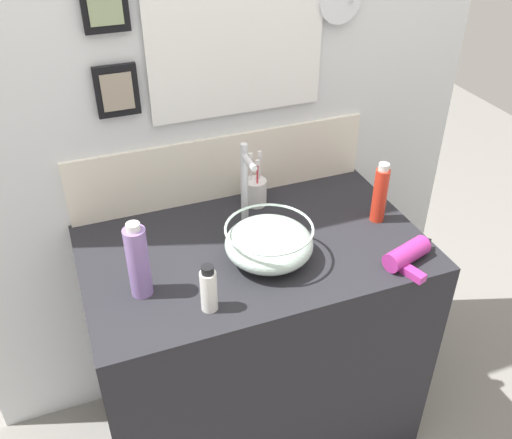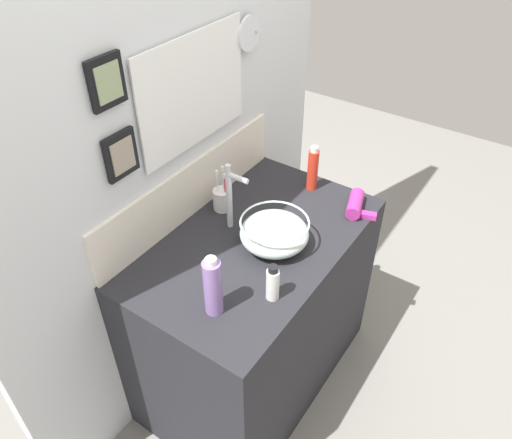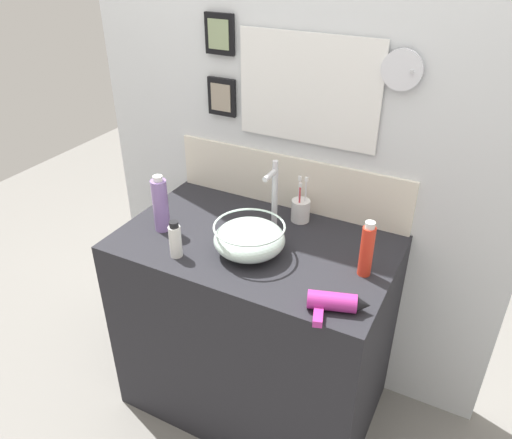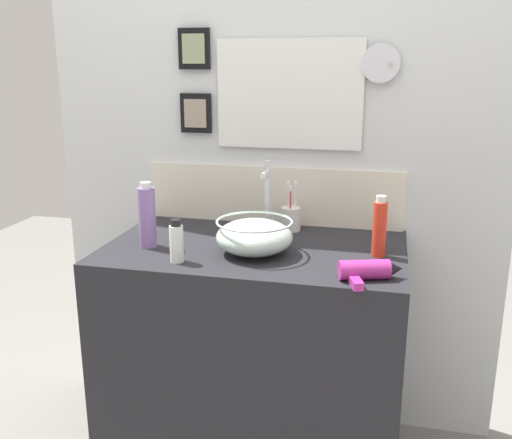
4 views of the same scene
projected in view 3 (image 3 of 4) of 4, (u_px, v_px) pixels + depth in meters
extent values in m
plane|color=gray|center=(255.00, 394.00, 2.36)|extent=(6.00, 6.00, 0.00)
cube|color=#232328|center=(255.00, 326.00, 2.14)|extent=(1.06, 0.64, 0.86)
cube|color=silver|center=(296.00, 114.00, 1.98)|extent=(1.84, 0.06, 2.53)
cube|color=silver|center=(289.00, 182.00, 2.09)|extent=(1.04, 0.02, 0.23)
cube|color=white|center=(308.00, 90.00, 1.87)|extent=(0.50, 0.01, 0.35)
cube|color=white|center=(308.00, 90.00, 1.86)|extent=(0.56, 0.01, 0.41)
cylinder|color=silver|center=(402.00, 70.00, 1.66)|extent=(0.14, 0.01, 0.14)
cylinder|color=silver|center=(413.00, 70.00, 1.66)|extent=(0.01, 0.06, 0.01)
cube|color=black|center=(220.00, 34.00, 1.93)|extent=(0.13, 0.02, 0.16)
cube|color=gray|center=(218.00, 34.00, 1.92)|extent=(0.09, 0.01, 0.11)
cube|color=black|center=(222.00, 97.00, 2.05)|extent=(0.13, 0.02, 0.16)
cube|color=gray|center=(221.00, 98.00, 2.05)|extent=(0.09, 0.01, 0.11)
ellipsoid|color=silver|center=(249.00, 239.00, 1.82)|extent=(0.26, 0.26, 0.12)
torus|color=silver|center=(249.00, 226.00, 1.79)|extent=(0.26, 0.26, 0.01)
torus|color=#B2B7BC|center=(249.00, 252.00, 1.85)|extent=(0.10, 0.10, 0.01)
cylinder|color=silver|center=(275.00, 198.00, 1.95)|extent=(0.02, 0.02, 0.26)
cylinder|color=silver|center=(270.00, 175.00, 1.85)|extent=(0.02, 0.09, 0.02)
cylinder|color=silver|center=(275.00, 165.00, 1.87)|extent=(0.02, 0.02, 0.03)
cylinder|color=#B22D8C|center=(332.00, 301.00, 1.56)|extent=(0.17, 0.10, 0.06)
cone|color=black|center=(363.00, 305.00, 1.55)|extent=(0.06, 0.06, 0.05)
cube|color=#B22D8C|center=(318.00, 315.00, 1.54)|extent=(0.06, 0.09, 0.02)
cylinder|color=white|center=(301.00, 210.00, 2.03)|extent=(0.08, 0.08, 0.09)
cylinder|color=white|center=(305.00, 201.00, 2.00)|extent=(0.01, 0.01, 0.18)
cube|color=white|center=(307.00, 179.00, 1.95)|extent=(0.01, 0.01, 0.02)
cylinder|color=white|center=(299.00, 199.00, 2.02)|extent=(0.01, 0.01, 0.17)
cube|color=white|center=(300.00, 178.00, 1.97)|extent=(0.01, 0.01, 0.02)
cylinder|color=#D83F4C|center=(299.00, 204.00, 2.00)|extent=(0.01, 0.01, 0.16)
cube|color=white|center=(300.00, 185.00, 1.95)|extent=(0.01, 0.01, 0.02)
cylinder|color=red|center=(367.00, 251.00, 1.69)|extent=(0.05, 0.05, 0.19)
cylinder|color=silver|center=(370.00, 225.00, 1.64)|extent=(0.03, 0.03, 0.02)
cylinder|color=#8C6BB2|center=(161.00, 205.00, 1.94)|extent=(0.06, 0.06, 0.21)
cylinder|color=silver|center=(158.00, 178.00, 1.88)|extent=(0.04, 0.04, 0.02)
cylinder|color=white|center=(175.00, 242.00, 1.80)|extent=(0.05, 0.05, 0.12)
cylinder|color=black|center=(174.00, 224.00, 1.77)|extent=(0.03, 0.03, 0.02)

